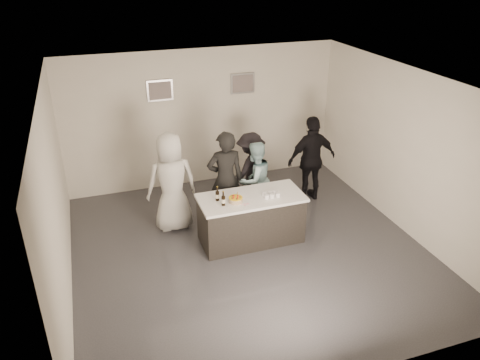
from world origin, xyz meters
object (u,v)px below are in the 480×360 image
at_px(person_guest_left, 172,182).
at_px(person_guest_back, 251,169).
at_px(bar_counter, 251,219).
at_px(cake, 236,200).
at_px(beer_bottle_a, 217,194).
at_px(person_guest_right, 312,159).
at_px(person_main_blue, 255,180).
at_px(person_main_black, 225,179).
at_px(beer_bottle_b, 223,199).

relative_size(person_guest_left, person_guest_back, 1.22).
relative_size(bar_counter, cake, 7.64).
distance_m(beer_bottle_a, person_guest_right, 2.56).
distance_m(cake, beer_bottle_a, 0.33).
distance_m(cake, person_main_blue, 1.19).
height_order(person_main_black, person_guest_right, person_main_black).
height_order(beer_bottle_b, person_main_black, person_main_black).
distance_m(beer_bottle_b, person_main_black, 0.91).
xyz_separation_m(person_main_black, person_main_blue, (0.64, 0.14, -0.17)).
bearing_deg(person_main_black, person_main_blue, -164.05).
xyz_separation_m(cake, beer_bottle_b, (-0.23, -0.05, 0.09)).
distance_m(beer_bottle_b, person_main_blue, 1.39).
distance_m(person_guest_left, person_guest_right, 2.97).
distance_m(beer_bottle_a, person_guest_left, 1.06).
relative_size(person_guest_right, person_guest_back, 1.18).
height_order(person_guest_left, person_guest_back, person_guest_left).
distance_m(beer_bottle_b, person_guest_back, 1.81).
distance_m(person_main_blue, person_guest_right, 1.38).
xyz_separation_m(person_main_black, person_guest_left, (-0.98, 0.19, 0.01)).
height_order(beer_bottle_b, person_guest_back, person_guest_back).
height_order(person_main_blue, person_guest_right, person_guest_right).
xyz_separation_m(bar_counter, person_guest_back, (0.47, 1.33, 0.33)).
distance_m(beer_bottle_a, person_main_blue, 1.29).
bearing_deg(person_guest_right, person_main_black, 7.60).
distance_m(person_main_black, person_guest_left, 1.00).
height_order(cake, beer_bottle_b, beer_bottle_b).
height_order(cake, person_guest_right, person_guest_right).
xyz_separation_m(person_main_blue, person_guest_back, (0.08, 0.48, 0.01)).
xyz_separation_m(beer_bottle_a, person_main_black, (0.35, 0.66, -0.08)).
distance_m(cake, person_main_black, 0.81).
relative_size(bar_counter, person_guest_left, 0.98).
bearing_deg(bar_counter, beer_bottle_b, -165.57).
bearing_deg(person_guest_left, person_guest_back, -167.48).
height_order(bar_counter, cake, cake).
xyz_separation_m(beer_bottle_a, person_main_blue, (0.99, 0.79, -0.26)).
distance_m(person_main_black, person_main_blue, 0.68).
relative_size(person_main_blue, person_guest_right, 0.84).
bearing_deg(bar_counter, beer_bottle_a, 174.55).
bearing_deg(person_main_black, person_guest_right, -164.98).
relative_size(person_main_black, person_guest_back, 1.22).
bearing_deg(person_guest_right, person_guest_left, 0.36).
bearing_deg(person_guest_right, beer_bottle_b, 25.11).
xyz_separation_m(person_main_blue, person_guest_left, (-1.62, 0.05, 0.18)).
bearing_deg(person_guest_back, person_guest_left, -15.21).
relative_size(cake, person_guest_left, 0.13).
bearing_deg(person_guest_left, beer_bottle_a, 125.21).
height_order(beer_bottle_a, person_guest_left, person_guest_left).
xyz_separation_m(beer_bottle_a, person_guest_right, (2.33, 1.05, -0.11)).
relative_size(beer_bottle_b, person_guest_left, 0.14).
xyz_separation_m(bar_counter, person_main_blue, (0.39, 0.85, 0.32)).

